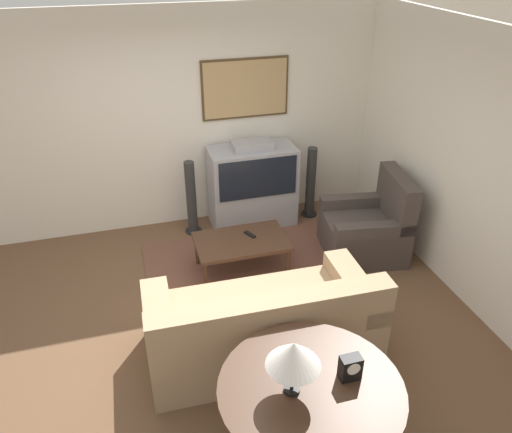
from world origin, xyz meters
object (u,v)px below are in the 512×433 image
table_lamp (294,355)px  speaker_tower_left (191,200)px  console_table (311,393)px  coffee_table (241,243)px  mantel_clock (350,368)px  couch (263,326)px  speaker_tower_right (311,184)px  tv (252,186)px  armchair (367,230)px

table_lamp → speaker_tower_left: table_lamp is taller
console_table → speaker_tower_left: 3.40m
coffee_table → mantel_clock: mantel_clock is taller
couch → mantel_clock: mantel_clock is taller
speaker_tower_left → speaker_tower_right: bearing=0.0°
coffee_table → console_table: (-0.14, -2.38, 0.30)m
coffee_table → mantel_clock: 2.42m
table_lamp → tv: bearing=78.6°
armchair → speaker_tower_left: size_ratio=1.04×
console_table → table_lamp: bearing=176.3°
speaker_tower_right → speaker_tower_left: bearing=180.0°
tv → speaker_tower_left: size_ratio=1.17×
console_table → couch: bearing=90.2°
console_table → speaker_tower_right: bearing=68.3°
console_table → mantel_clock: size_ratio=6.88×
console_table → mantel_clock: 0.32m
coffee_table → table_lamp: size_ratio=2.38×
console_table → tv: bearing=80.8°
coffee_table → couch: bearing=-96.2°
armchair → coffee_table: bearing=-82.8°
mantel_clock → speaker_tower_right: size_ratio=0.19×
couch → table_lamp: size_ratio=4.80×
console_table → mantel_clock: mantel_clock is taller
couch → armchair: 2.07m
armchair → coffee_table: armchair is taller
armchair → mantel_clock: armchair is taller
tv → speaker_tower_right: 0.80m
console_table → speaker_tower_right: size_ratio=1.30×
tv → coffee_table: 1.11m
couch → speaker_tower_right: size_ratio=2.10×
speaker_tower_left → console_table: bearing=-85.8°
table_lamp → speaker_tower_left: bearing=91.9°
console_table → mantel_clock: (0.28, 0.01, 0.15)m
coffee_table → table_lamp: 2.49m
tv → speaker_tower_left: tv is taller
table_lamp → speaker_tower_left: (-0.11, 3.38, -0.61)m
tv → couch: (-0.56, -2.30, -0.22)m
armchair → mantel_clock: bearing=-21.6°
mantel_clock → console_table: bearing=-178.4°
tv → table_lamp: table_lamp is taller
tv → console_table: size_ratio=0.90×
table_lamp → console_table: bearing=-3.7°
tv → console_table: tv is taller
console_table → table_lamp: (-0.14, 0.01, 0.39)m
couch → speaker_tower_right: 2.66m
tv → couch: tv is taller
couch → speaker_tower_left: 2.31m
table_lamp → mantel_clock: size_ratio=2.32×
speaker_tower_right → armchair: bearing=-73.5°
armchair → speaker_tower_left: armchair is taller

